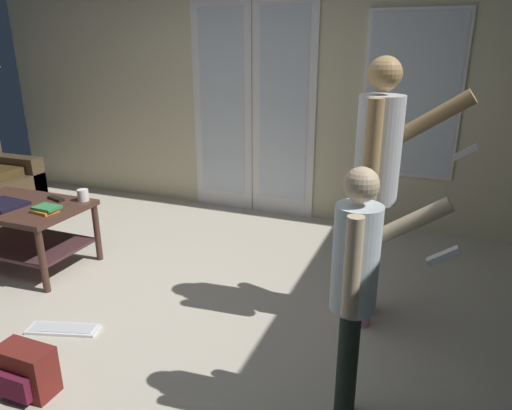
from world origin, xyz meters
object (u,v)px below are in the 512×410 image
object	(u,v)px
cup_near_edge	(83,195)
coffee_table	(22,221)
person_adult	(379,172)
loose_keyboard	(63,329)
book_stack	(46,209)
person_child	(357,280)
tv_remote_black	(56,199)
backpack	(26,371)
laptop_closed	(3,205)

from	to	relation	value
cup_near_edge	coffee_table	bearing A→B (deg)	-148.38
person_adult	loose_keyboard	size ratio (longest dim) A/B	3.56
coffee_table	book_stack	xyz separation A→B (m)	(0.34, -0.06, 0.16)
person_child	cup_near_edge	distance (m)	2.50
coffee_table	cup_near_edge	bearing A→B (deg)	31.62
person_adult	tv_remote_black	size ratio (longest dim) A/B	9.61
backpack	person_adult	bearing A→B (deg)	41.75
coffee_table	book_stack	bearing A→B (deg)	-10.84
person_adult	coffee_table	bearing A→B (deg)	-175.28
laptop_closed	cup_near_edge	xyz separation A→B (m)	(0.48, 0.33, 0.03)
coffee_table	cup_near_edge	distance (m)	0.51
coffee_table	loose_keyboard	xyz separation A→B (m)	(0.93, -0.63, -0.37)
laptop_closed	cup_near_edge	world-z (taller)	cup_near_edge
backpack	loose_keyboard	distance (m)	0.56
person_child	loose_keyboard	xyz separation A→B (m)	(-1.79, 0.08, -0.73)
person_adult	book_stack	distance (m)	2.39
backpack	tv_remote_black	distance (m)	1.68
person_child	tv_remote_black	size ratio (longest dim) A/B	7.28
person_child	loose_keyboard	distance (m)	1.93
person_adult	tv_remote_black	distance (m)	2.51
coffee_table	book_stack	world-z (taller)	book_stack
laptop_closed	tv_remote_black	distance (m)	0.38
loose_keyboard	book_stack	bearing A→B (deg)	136.48
laptop_closed	book_stack	world-z (taller)	book_stack
backpack	laptop_closed	bearing A→B (deg)	140.27
tv_remote_black	cup_near_edge	bearing A→B (deg)	32.61
person_adult	loose_keyboard	xyz separation A→B (m)	(-1.73, -0.85, -0.97)
backpack	tv_remote_black	size ratio (longest dim) A/B	1.70
coffee_table	cup_near_edge	xyz separation A→B (m)	(0.41, 0.25, 0.19)
person_child	backpack	distance (m)	1.72
person_child	backpack	bearing A→B (deg)	-165.09
cup_near_edge	tv_remote_black	world-z (taller)	cup_near_edge
coffee_table	person_child	distance (m)	2.83
coffee_table	cup_near_edge	world-z (taller)	cup_near_edge
coffee_table	person_adult	xyz separation A→B (m)	(2.66, 0.22, 0.60)
coffee_table	tv_remote_black	bearing A→B (deg)	44.09
backpack	loose_keyboard	bearing A→B (deg)	115.78
person_adult	backpack	distance (m)	2.18
person_child	book_stack	size ratio (longest dim) A/B	6.62
coffee_table	loose_keyboard	bearing A→B (deg)	-34.00
person_adult	laptop_closed	size ratio (longest dim) A/B	4.96
person_adult	loose_keyboard	world-z (taller)	person_adult
person_child	book_stack	world-z (taller)	person_child
backpack	book_stack	bearing A→B (deg)	128.24
backpack	cup_near_edge	bearing A→B (deg)	119.02
book_stack	loose_keyboard	bearing A→B (deg)	-43.52
coffee_table	laptop_closed	size ratio (longest dim) A/B	3.07
loose_keyboard	laptop_closed	size ratio (longest dim) A/B	1.39
person_adult	person_child	size ratio (longest dim) A/B	1.32
coffee_table	backpack	bearing A→B (deg)	-43.74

